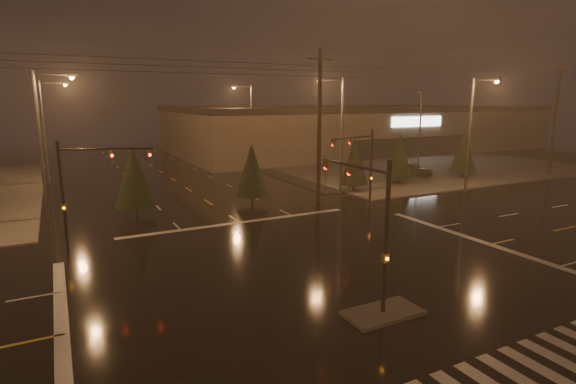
# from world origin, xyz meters

# --- Properties ---
(ground) EXTENTS (140.00, 140.00, 0.00)m
(ground) POSITION_xyz_m (0.00, 0.00, 0.00)
(ground) COLOR black
(ground) RESTS_ON ground
(sidewalk_ne) EXTENTS (36.00, 36.00, 0.12)m
(sidewalk_ne) POSITION_xyz_m (30.00, 30.00, 0.06)
(sidewalk_ne) COLOR #403E39
(sidewalk_ne) RESTS_ON ground
(median_island) EXTENTS (3.00, 1.60, 0.15)m
(median_island) POSITION_xyz_m (0.00, -4.00, 0.07)
(median_island) COLOR #403E39
(median_island) RESTS_ON ground
(stop_bar_far) EXTENTS (16.00, 0.50, 0.01)m
(stop_bar_far) POSITION_xyz_m (0.00, 11.00, 0.01)
(stop_bar_far) COLOR beige
(stop_bar_far) RESTS_ON ground
(parking_lot) EXTENTS (50.00, 24.00, 0.08)m
(parking_lot) POSITION_xyz_m (35.00, 28.00, 0.04)
(parking_lot) COLOR black
(parking_lot) RESTS_ON ground
(retail_building) EXTENTS (60.20, 28.30, 7.20)m
(retail_building) POSITION_xyz_m (35.00, 45.99, 3.84)
(retail_building) COLOR brown
(retail_building) RESTS_ON ground
(signal_mast_median) EXTENTS (0.25, 4.59, 6.00)m
(signal_mast_median) POSITION_xyz_m (0.00, -3.07, 3.75)
(signal_mast_median) COLOR black
(signal_mast_median) RESTS_ON ground
(signal_mast_ne) EXTENTS (4.84, 1.86, 6.00)m
(signal_mast_ne) POSITION_xyz_m (9.50, 10.14, 3.79)
(signal_mast_ne) COLOR black
(signal_mast_ne) RESTS_ON ground
(signal_mast_nw) EXTENTS (4.84, 1.86, 6.00)m
(signal_mast_nw) POSITION_xyz_m (-9.50, 10.14, 3.79)
(signal_mast_nw) COLOR black
(signal_mast_nw) RESTS_ON ground
(streetlight_1) EXTENTS (2.77, 0.32, 10.00)m
(streetlight_1) POSITION_xyz_m (-11.18, 18.00, 5.80)
(streetlight_1) COLOR #38383A
(streetlight_1) RESTS_ON ground
(streetlight_2) EXTENTS (2.77, 0.32, 10.00)m
(streetlight_2) POSITION_xyz_m (-11.18, 34.00, 5.80)
(streetlight_2) COLOR #38383A
(streetlight_2) RESTS_ON ground
(streetlight_3) EXTENTS (2.77, 0.32, 10.00)m
(streetlight_3) POSITION_xyz_m (11.18, 16.00, 5.80)
(streetlight_3) COLOR #38383A
(streetlight_3) RESTS_ON ground
(streetlight_4) EXTENTS (2.77, 0.32, 10.00)m
(streetlight_4) POSITION_xyz_m (11.18, 36.00, 5.80)
(streetlight_4) COLOR #38383A
(streetlight_4) RESTS_ON ground
(streetlight_6) EXTENTS (0.32, 2.77, 10.00)m
(streetlight_6) POSITION_xyz_m (22.00, 11.18, 5.80)
(streetlight_6) COLOR #38383A
(streetlight_6) RESTS_ON ground
(utility_pole_1) EXTENTS (2.20, 0.32, 12.00)m
(utility_pole_1) POSITION_xyz_m (8.00, 14.00, 6.13)
(utility_pole_1) COLOR black
(utility_pole_1) RESTS_ON ground
(utility_pole_2) EXTENTS (2.20, 0.32, 12.00)m
(utility_pole_2) POSITION_xyz_m (38.00, 14.00, 6.13)
(utility_pole_2) COLOR black
(utility_pole_2) RESTS_ON ground
(conifer_0) EXTENTS (2.59, 2.59, 4.75)m
(conifer_0) POSITION_xyz_m (13.00, 16.15, 2.72)
(conifer_0) COLOR black
(conifer_0) RESTS_ON ground
(conifer_1) EXTENTS (2.71, 2.71, 4.94)m
(conifer_1) POSITION_xyz_m (19.11, 17.13, 2.82)
(conifer_1) COLOR black
(conifer_1) RESTS_ON ground
(conifer_2) EXTENTS (2.72, 2.72, 4.95)m
(conifer_2) POSITION_xyz_m (27.59, 16.84, 2.82)
(conifer_2) COLOR black
(conifer_2) RESTS_ON ground
(conifer_3) EXTENTS (2.78, 2.78, 5.04)m
(conifer_3) POSITION_xyz_m (-5.91, 16.09, 2.87)
(conifer_3) COLOR black
(conifer_3) RESTS_ON ground
(conifer_4) EXTENTS (2.63, 2.63, 4.81)m
(conifer_4) POSITION_xyz_m (2.96, 15.84, 2.75)
(conifer_4) COLOR black
(conifer_4) RESTS_ON ground
(car_parked) EXTENTS (3.84, 5.14, 1.63)m
(car_parked) POSITION_xyz_m (23.30, 20.13, 0.81)
(car_parked) COLOR black
(car_parked) RESTS_ON ground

